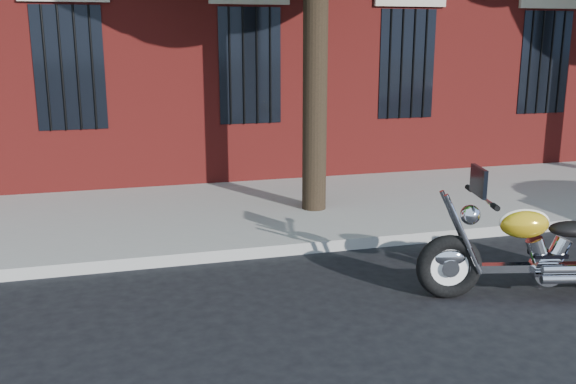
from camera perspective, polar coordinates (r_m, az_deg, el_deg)
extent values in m
plane|color=black|center=(7.09, 5.65, -8.76)|extent=(120.00, 120.00, 0.00)
cube|color=gray|center=(8.29, 2.22, -4.82)|extent=(40.00, 0.16, 0.15)
cube|color=gray|center=(10.02, -1.05, -1.55)|extent=(40.00, 3.60, 0.15)
cube|color=black|center=(11.48, -3.46, 11.11)|extent=(1.10, 0.14, 2.00)
cylinder|color=black|center=(11.40, -3.37, 11.09)|extent=(0.04, 0.04, 2.00)
cylinder|color=black|center=(9.47, 2.45, 12.42)|extent=(0.36, 0.36, 5.00)
torus|color=black|center=(6.95, 14.11, -6.46)|extent=(0.71, 0.31, 0.70)
cylinder|color=white|center=(6.95, 14.11, -6.46)|extent=(0.52, 0.18, 0.52)
ellipsoid|color=white|center=(6.92, 14.16, -5.65)|extent=(0.39, 0.21, 0.20)
cube|color=white|center=(7.30, 21.61, -6.24)|extent=(1.54, 0.46, 0.08)
cylinder|color=white|center=(7.33, 21.97, -6.37)|extent=(0.37, 0.26, 0.33)
ellipsoid|color=gold|center=(7.07, 20.25, -2.67)|extent=(0.57, 0.41, 0.30)
ellipsoid|color=black|center=(7.30, 23.99, -3.03)|extent=(0.56, 0.40, 0.16)
cylinder|color=white|center=(6.83, 16.82, -0.43)|extent=(0.22, 0.80, 0.04)
sphere|color=white|center=(6.84, 15.89, -1.96)|extent=(0.25, 0.25, 0.21)
cube|color=black|center=(6.78, 16.58, 0.93)|extent=(0.14, 0.41, 0.29)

